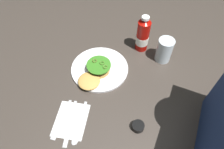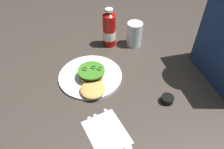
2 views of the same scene
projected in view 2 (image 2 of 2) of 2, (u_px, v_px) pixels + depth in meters
The scene contains 10 objects.
ground_plane at pixel (103, 82), 0.97m from camera, with size 3.00×3.00×0.00m, color #3B332D.
dinner_plate at pixel (90, 76), 0.99m from camera, with size 0.29×0.29×0.01m, color white.
burger_sandwich at pixel (92, 79), 0.94m from camera, with size 0.20×0.13×0.05m.
ketchup_bottle at pixel (109, 30), 1.12m from camera, with size 0.07×0.07×0.21m.
water_glass at pixel (134, 34), 1.14m from camera, with size 0.08×0.08×0.13m, color silver.
condiment_cup at pixel (167, 99), 0.88m from camera, with size 0.05×0.05×0.03m, color black.
napkin at pixel (106, 132), 0.78m from camera, with size 0.17×0.13×0.00m, color white.
fork_utensil at pixel (98, 141), 0.76m from camera, with size 0.19×0.04×0.00m.
butter_knife at pixel (110, 137), 0.77m from camera, with size 0.21×0.08×0.00m.
spoon_utensil at pixel (120, 133), 0.78m from camera, with size 0.20×0.07×0.00m.
Camera 2 is at (0.67, -0.12, 0.69)m, focal length 34.34 mm.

